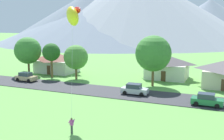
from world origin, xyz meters
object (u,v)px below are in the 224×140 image
Objects in this scene: tree_near_left at (28,51)px; parked_car_silver_west_end at (135,89)px; parked_car_green_mid_east at (207,100)px; kite_flyer_with_kite at (73,16)px; house_leftmost at (57,62)px; house_right_center at (167,66)px; parked_car_tan_mid_west at (26,77)px; tree_center at (51,52)px; tree_near_right at (153,53)px; tree_left_of_center at (76,57)px.

tree_near_left is 1.92× the size of parked_car_silver_west_end.
kite_flyer_with_kite reaches higher than parked_car_green_mid_east.
parked_car_silver_west_end is (22.39, -11.67, -1.42)m from house_leftmost.
kite_flyer_with_kite is at bearing -109.96° from parked_car_silver_west_end.
house_right_center is 27.92m from parked_car_tan_mid_west.
tree_near_right reaches higher than tree_center.
kite_flyer_with_kite reaches higher than parked_car_silver_west_end.
parked_car_tan_mid_west and parked_car_green_mid_east have the same top height.
house_leftmost is 24.17m from tree_near_right.
tree_near_right reaches higher than parked_car_silver_west_end.
kite_flyer_with_kite reaches higher than tree_center.
parked_car_tan_mid_west is 24.83m from kite_flyer_with_kite.
house_leftmost is 2.15× the size of parked_car_green_mid_east.
parked_car_tan_mid_west is 0.32× the size of kite_flyer_with_kite.
house_right_center is 2.02× the size of parked_car_silver_west_end.
tree_left_of_center is 27.29m from parked_car_green_mid_east.
house_right_center is 2.03× the size of parked_car_green_mid_east.
tree_near_right reaches higher than parked_car_green_mid_east.
parked_car_tan_mid_west is (-2.36, -5.18, -4.32)m from tree_center.
tree_center is at bearing 162.34° from parked_car_silver_west_end.
tree_center reaches higher than house_leftmost.
house_right_center is 14.93m from parked_car_silver_west_end.
parked_car_green_mid_east is at bearing 32.32° from kite_flyer_with_kite.
tree_near_right is 20.06m from kite_flyer_with_kite.
tree_center is 1.66× the size of parked_car_silver_west_end.
tree_near_left is at bearing -128.75° from house_leftmost.
tree_left_of_center is at bearing 5.74° from tree_center.
tree_near_right is (23.45, -4.67, 3.56)m from house_leftmost.
tree_near_right is at bearing 1.70° from tree_center.
parked_car_tan_mid_west is at bearing -90.05° from house_leftmost.
house_right_center is (24.37, 3.05, 0.14)m from house_leftmost.
parked_car_green_mid_east is at bearing -14.74° from tree_center.
kite_flyer_with_kite reaches higher than tree_left_of_center.
parked_car_silver_west_end is at bearing 170.77° from parked_car_green_mid_east.
tree_near_left is at bearing -179.55° from tree_near_right.
house_leftmost is at bearing 89.95° from parked_car_tan_mid_west.
house_right_center is at bearing 20.75° from tree_center.
tree_left_of_center reaches higher than house_leftmost.
tree_center is 0.78× the size of tree_near_right.
house_leftmost is 6.93m from tree_near_left.
tree_left_of_center reaches higher than parked_car_green_mid_east.
tree_center is at bearing -3.75° from tree_near_left.
tree_near_left is 38.54m from parked_car_green_mid_east.
tree_center is 1.67× the size of parked_car_green_mid_east.
house_leftmost is 0.68× the size of kite_flyer_with_kite.
tree_near_left is 8.12m from parked_car_tan_mid_west.
tree_center is at bearing -66.02° from house_leftmost.
parked_car_silver_west_end is at bearing -3.07° from parked_car_tan_mid_west.
house_right_center reaches higher than parked_car_green_mid_east.
tree_center is at bearing -174.26° from tree_left_of_center.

